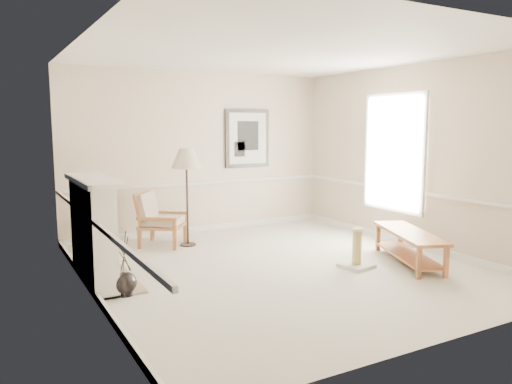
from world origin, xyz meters
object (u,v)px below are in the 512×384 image
Objects in this scene: bench at (409,242)px; floor_vase at (125,284)px; armchair at (157,217)px; floor_lamp at (186,161)px; scratching_post at (357,255)px.

floor_vase is at bearing 171.36° from bench.
armchair is (1.09, 2.20, 0.33)m from floor_vase.
floor_vase is 0.48× the size of floor_lamp.
floor_lamp is 2.84× the size of scratching_post.
armchair is at bearing 134.95° from bench.
floor_vase is 1.37× the size of scratching_post.
armchair is 0.61× the size of floor_lamp.
bench is (2.37, -2.50, -1.07)m from floor_lamp.
armchair is 1.73× the size of scratching_post.
armchair reaches higher than scratching_post.
floor_vase is 3.93m from bench.
armchair is 1.04m from floor_lamp.
floor_vase is at bearing -168.95° from armchair.
floor_vase reaches higher than bench.
floor_lamp is (0.42, -0.29, 0.91)m from armchair.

